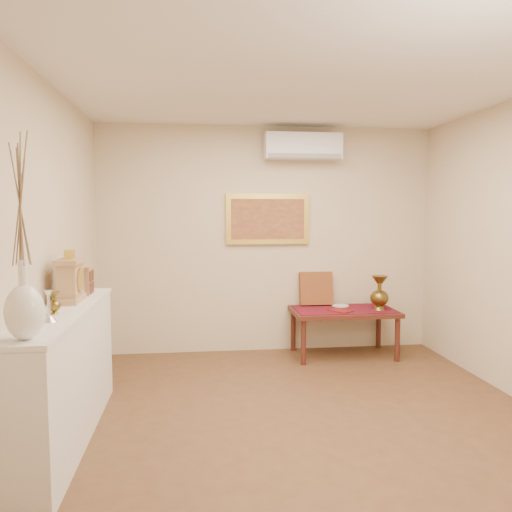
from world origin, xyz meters
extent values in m
plane|color=brown|center=(0.00, 0.00, 0.00)|extent=(4.50, 4.50, 0.00)
plane|color=silver|center=(0.00, 0.00, 2.70)|extent=(4.50, 4.50, 0.00)
cube|color=beige|center=(0.00, 2.25, 1.35)|extent=(4.00, 0.02, 2.70)
cube|color=beige|center=(0.00, -2.25, 1.35)|extent=(4.00, 0.02, 2.70)
cube|color=beige|center=(-2.00, 0.00, 1.35)|extent=(0.02, 4.50, 2.70)
cube|color=maroon|center=(0.85, 1.88, 0.55)|extent=(1.14, 0.59, 0.01)
cylinder|color=white|center=(0.86, 2.05, 0.56)|extent=(0.20, 0.20, 0.01)
cube|color=#670E0D|center=(0.77, 1.75, 0.56)|extent=(0.29, 0.31, 0.01)
cube|color=maroon|center=(0.59, 2.17, 0.76)|extent=(0.40, 0.18, 0.41)
cube|color=white|center=(-1.82, 0.00, 0.47)|extent=(0.35, 2.00, 0.95)
cube|color=white|center=(-1.82, 0.00, 0.96)|extent=(0.37, 2.02, 0.03)
cube|color=tan|center=(-1.83, 0.31, 1.00)|extent=(0.16, 0.36, 0.05)
cube|color=tan|center=(-1.83, 0.31, 1.16)|extent=(0.14, 0.30, 0.25)
cylinder|color=beige|center=(-1.76, 0.31, 1.16)|extent=(0.01, 0.17, 0.17)
cylinder|color=gold|center=(-1.75, 0.31, 1.16)|extent=(0.01, 0.19, 0.19)
cube|color=tan|center=(-1.83, 0.31, 1.30)|extent=(0.17, 0.34, 0.04)
cube|color=gold|center=(-1.83, 0.31, 1.35)|extent=(0.06, 0.11, 0.07)
cube|color=tan|center=(-1.82, 0.66, 1.09)|extent=(0.15, 0.20, 0.22)
cube|color=#4D1F17|center=(-1.74, 0.66, 1.04)|extent=(0.01, 0.17, 0.09)
cube|color=#4D1F17|center=(-1.74, 0.66, 1.14)|extent=(0.01, 0.17, 0.09)
cube|color=tan|center=(-1.82, 0.66, 1.21)|extent=(0.16, 0.21, 0.02)
cube|color=#4D1F17|center=(0.85, 1.88, 0.53)|extent=(1.20, 0.70, 0.05)
cylinder|color=#4D1F17|center=(0.31, 1.59, 0.25)|extent=(0.06, 0.06, 0.50)
cylinder|color=#4D1F17|center=(1.39, 1.59, 0.25)|extent=(0.06, 0.06, 0.50)
cylinder|color=#4D1F17|center=(0.31, 2.17, 0.25)|extent=(0.06, 0.06, 0.50)
cylinder|color=#4D1F17|center=(1.39, 2.17, 0.25)|extent=(0.06, 0.06, 0.50)
cube|color=gold|center=(0.00, 2.23, 1.60)|extent=(1.00, 0.05, 0.60)
cube|color=#A36338|center=(0.00, 2.20, 1.60)|extent=(0.88, 0.01, 0.48)
cube|color=silver|center=(0.40, 2.12, 2.45)|extent=(0.90, 0.24, 0.30)
cube|color=gray|center=(0.40, 2.00, 2.33)|extent=(0.86, 0.02, 0.05)
camera|label=1|loc=(-0.86, -3.69, 1.68)|focal=35.00mm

